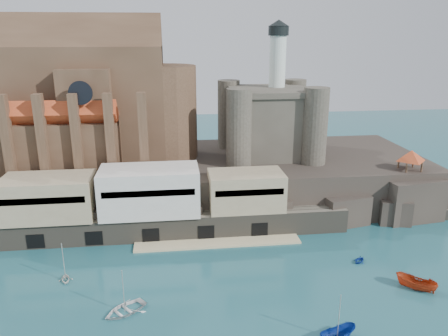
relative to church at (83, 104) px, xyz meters
name	(u,v)px	position (x,y,z in m)	size (l,w,h in m)	color
ground	(217,302)	(24.13, -41.85, -22.13)	(300.00, 300.00, 0.00)	#1A4E58
promontory	(198,180)	(23.94, -2.48, -17.20)	(100.00, 36.00, 10.00)	black
quay	(149,205)	(13.94, -18.78, -16.06)	(70.00, 12.00, 13.05)	#5C5649
church	(83,104)	(0.00, 0.00, 0.00)	(47.00, 25.93, 30.51)	#483222
castle_keep	(269,118)	(40.21, -0.78, -3.81)	(21.20, 21.20, 29.30)	#423E34
rock_outcrop	(406,198)	(66.13, -16.01, -18.11)	(14.50, 10.50, 8.70)	black
pavilion	(411,157)	(66.13, -15.85, -9.40)	(6.40, 6.40, 5.40)	#483222
boat_4	(66,281)	(1.51, -33.50, -22.13)	(2.53, 1.55, 2.93)	silver
boat_5	(415,289)	(53.82, -42.08, -22.13)	(2.24, 2.29, 5.94)	#B03715
boat_6	(125,312)	(11.29, -42.56, -22.13)	(4.34, 1.26, 6.08)	white
boat_7	(359,262)	(48.85, -33.37, -22.13)	(2.31, 1.41, 2.67)	#113197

